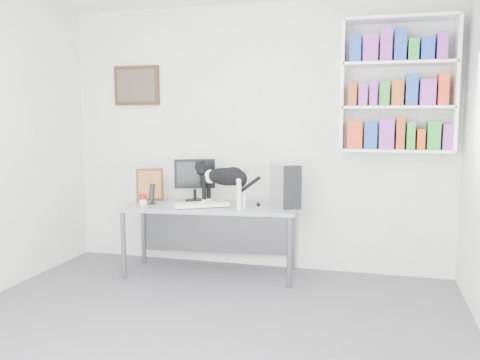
# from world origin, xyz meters

# --- Properties ---
(room) EXTENTS (4.01, 4.01, 2.70)m
(room) POSITION_xyz_m (0.00, 0.00, 1.35)
(room) COLOR #545358
(room) RESTS_ON ground
(bookshelf) EXTENTS (1.03, 0.28, 1.24)m
(bookshelf) POSITION_xyz_m (1.40, 1.85, 1.85)
(bookshelf) COLOR white
(bookshelf) RESTS_ON room
(wall_art) EXTENTS (0.52, 0.04, 0.42)m
(wall_art) POSITION_xyz_m (-1.30, 1.97, 1.90)
(wall_art) COLOR #442B15
(wall_art) RESTS_ON room
(desk) EXTENTS (1.74, 0.83, 0.70)m
(desk) POSITION_xyz_m (-0.33, 1.56, 0.35)
(desk) COLOR gray
(desk) RESTS_ON room
(monitor) EXTENTS (0.46, 0.34, 0.44)m
(monitor) POSITION_xyz_m (-0.56, 1.74, 0.92)
(monitor) COLOR black
(monitor) RESTS_ON desk
(keyboard) EXTENTS (0.55, 0.44, 0.04)m
(keyboard) POSITION_xyz_m (-0.39, 1.44, 0.72)
(keyboard) COLOR silver
(keyboard) RESTS_ON desk
(pc_tower) EXTENTS (0.37, 0.46, 0.42)m
(pc_tower) POSITION_xyz_m (0.39, 1.67, 0.91)
(pc_tower) COLOR silver
(pc_tower) RESTS_ON desk
(speaker) EXTENTS (0.12, 0.12, 0.22)m
(speaker) POSITION_xyz_m (-0.91, 1.45, 0.81)
(speaker) COLOR black
(speaker) RESTS_ON desk
(leaning_print) EXTENTS (0.30, 0.22, 0.34)m
(leaning_print) POSITION_xyz_m (-1.04, 1.68, 0.87)
(leaning_print) COLOR #442B15
(leaning_print) RESTS_ON desk
(soup_can) EXTENTS (0.09, 0.09, 0.10)m
(soup_can) POSITION_xyz_m (-0.99, 1.41, 0.75)
(soup_can) COLOR #A70E13
(soup_can) RESTS_ON desk
(cat) EXTENTS (0.67, 0.37, 0.40)m
(cat) POSITION_xyz_m (-0.15, 1.45, 0.90)
(cat) COLOR black
(cat) RESTS_ON desk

